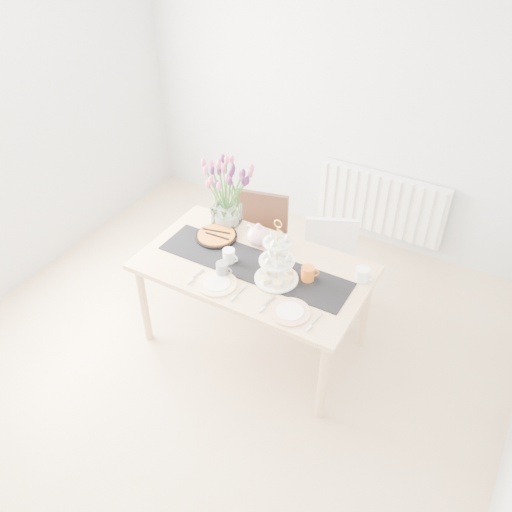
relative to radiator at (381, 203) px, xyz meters
The scene contains 16 objects.
room_shell 2.40m from the radiator, 102.86° to the right, with size 4.50×4.50×4.50m.
radiator is the anchor object (origin of this frame).
dining_table 1.75m from the radiator, 102.38° to the right, with size 1.60×0.90×0.75m.
chair_brown 1.28m from the radiator, 122.02° to the right, with size 0.51×0.51×0.86m.
chair_white 1.08m from the radiator, 92.34° to the right, with size 0.53×0.53×0.82m.
table_runner 1.76m from the radiator, 102.38° to the right, with size 1.40×0.35×0.01m, color black.
tulip_vase 1.71m from the radiator, 120.69° to the right, with size 0.64×0.64×0.55m.
cake_stand 1.81m from the radiator, 95.26° to the right, with size 0.30×0.30×0.44m.
teapot 1.59m from the radiator, 107.45° to the right, with size 0.27×0.22×0.18m, color white, non-canonical shape.
cream_jug 1.54m from the radiator, 77.05° to the right, with size 0.10×0.10×0.10m, color white.
tart_tin 1.76m from the radiator, 116.53° to the right, with size 0.31×0.31×0.04m.
mug_grey 1.99m from the radiator, 105.07° to the right, with size 0.08×0.08×0.10m, color slate.
mug_white 1.86m from the radiator, 107.31° to the right, with size 0.09×0.09×0.10m, color white.
mug_orange 1.69m from the radiator, 89.32° to the right, with size 0.09×0.09×0.11m, color orange.
plate_left 2.07m from the radiator, 103.68° to the right, with size 0.27×0.27×0.01m, color white.
plate_right 2.02m from the radiator, 88.22° to the right, with size 0.26×0.26×0.01m, color silver.
Camera 1 is at (1.60, -2.05, 3.12)m, focal length 38.00 mm.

